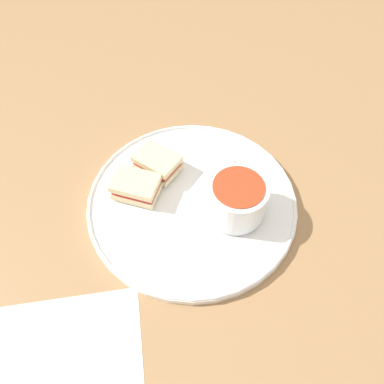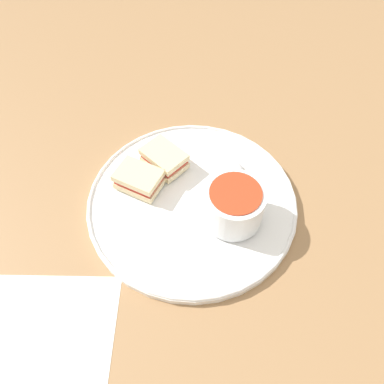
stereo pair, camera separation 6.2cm
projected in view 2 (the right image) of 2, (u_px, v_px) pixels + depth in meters
name	position (u px, v px, depth m)	size (l,w,h in m)	color
ground_plane	(192.00, 204.00, 0.65)	(2.40, 2.40, 0.00)	#9E754C
plate	(192.00, 201.00, 0.65)	(0.36, 0.36, 0.02)	white
soup_bowl	(234.00, 205.00, 0.59)	(0.10, 0.10, 0.07)	white
spoon	(237.00, 173.00, 0.67)	(0.12, 0.04, 0.01)	silver
sandwich_half_near	(164.00, 158.00, 0.67)	(0.09, 0.09, 0.03)	beige
sandwich_half_far	(139.00, 179.00, 0.64)	(0.07, 0.09, 0.03)	beige
menu_sheet	(15.00, 358.00, 0.51)	(0.27, 0.30, 0.00)	white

